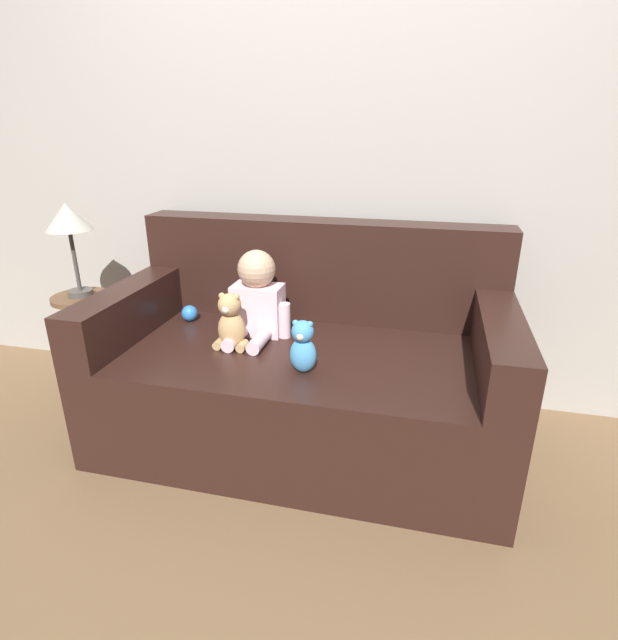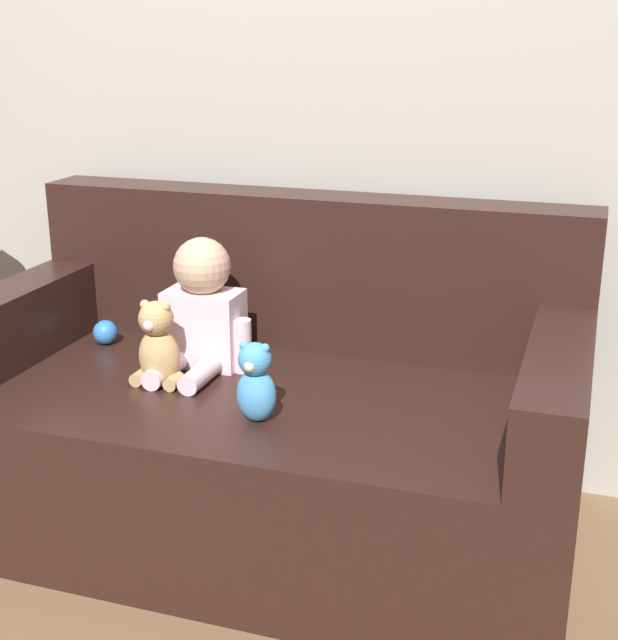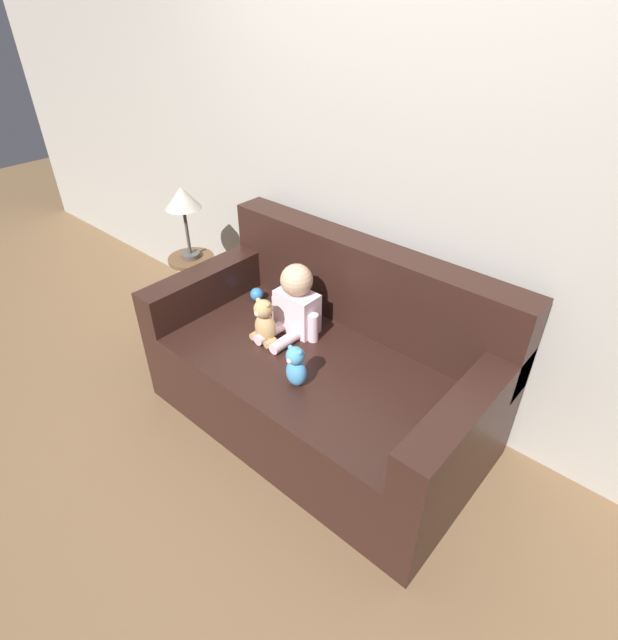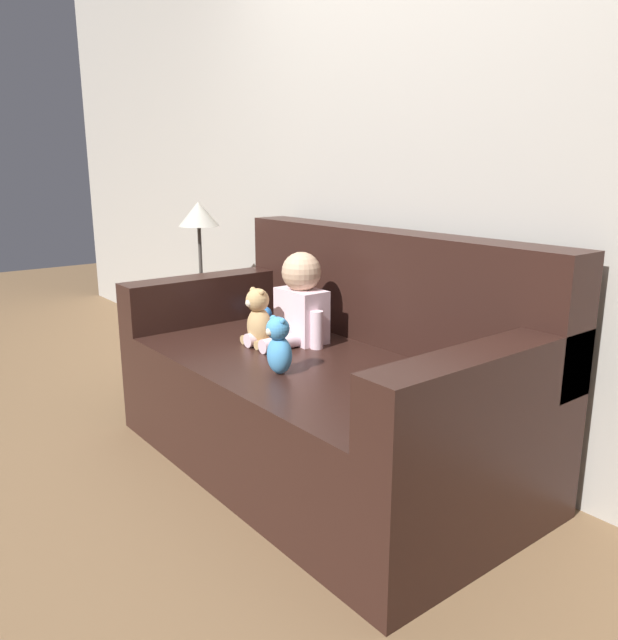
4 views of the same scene
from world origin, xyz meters
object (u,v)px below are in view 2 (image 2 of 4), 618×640
Objects in this scene: teddy_bear_brown at (158,345)px; toy_ball at (105,332)px; couch at (274,421)px; person_baby at (201,312)px; plush_toy_side at (256,382)px.

toy_ball is at bearing 142.56° from teddy_bear_brown.
couch reaches higher than toy_ball.
couch is 0.41m from teddy_bear_brown.
couch is at bearing -6.58° from person_baby.
plush_toy_side is at bearing -30.16° from toy_ball.
plush_toy_side is (0.36, -0.15, -0.01)m from teddy_bear_brown.
couch is 0.65m from toy_ball.
toy_ball is (-0.62, 0.10, 0.18)m from couch.
couch reaches higher than person_baby.
teddy_bear_brown is (-0.06, -0.17, -0.05)m from person_baby.
plush_toy_side reaches higher than toy_ball.
couch is 8.08× the size of plush_toy_side.
person_baby reaches higher than toy_ball.
person_baby is 0.41m from toy_ball.
toy_ball is (-0.32, 0.25, -0.08)m from teddy_bear_brown.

